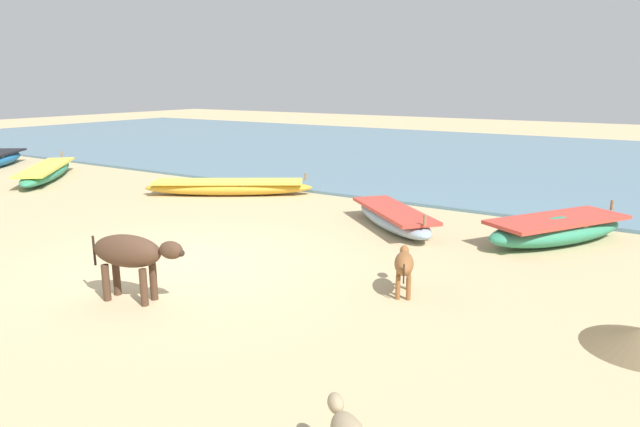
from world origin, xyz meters
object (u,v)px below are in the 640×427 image
fishing_boat_0 (46,172)px  cow_adult_dark (131,254)px  fishing_boat_4 (229,187)px  fishing_boat_5 (393,217)px  fishing_boat_2 (557,229)px  calf_near_brown (404,264)px

fishing_boat_0 → cow_adult_dark: (10.47, -5.17, 0.45)m
fishing_boat_4 → cow_adult_dark: (3.97, -6.42, 0.47)m
fishing_boat_5 → fishing_boat_2: bearing=52.9°
fishing_boat_2 → calf_near_brown: 4.22m
fishing_boat_5 → cow_adult_dark: size_ratio=2.01×
fishing_boat_0 → calf_near_brown: size_ratio=4.30×
cow_adult_dark → calf_near_brown: 3.86m
fishing_boat_0 → fishing_boat_2: bearing=-129.9°
fishing_boat_5 → cow_adult_dark: bearing=-62.6°
fishing_boat_4 → cow_adult_dark: 7.57m
fishing_boat_2 → cow_adult_dark: (-4.46, -6.30, 0.41)m
fishing_boat_5 → cow_adult_dark: 5.81m
fishing_boat_5 → calf_near_brown: size_ratio=3.17×
fishing_boat_0 → fishing_boat_4: 6.62m
fishing_boat_5 → calf_near_brown: bearing=-21.4°
fishing_boat_2 → cow_adult_dark: 7.73m
fishing_boat_2 → cow_adult_dark: bearing=175.8°
fishing_boat_0 → calf_near_brown: bearing=-146.2°
fishing_boat_0 → cow_adult_dark: 11.68m
calf_near_brown → cow_adult_dark: bearing=102.6°
fishing_boat_2 → calf_near_brown: size_ratio=3.61×
cow_adult_dark → calf_near_brown: cow_adult_dark is taller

